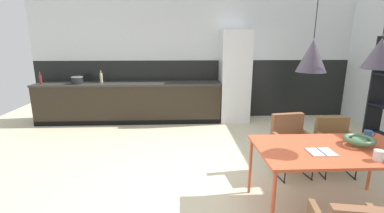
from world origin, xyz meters
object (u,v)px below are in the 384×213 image
Objects in this scene: refrigerator_column at (235,77)px; bottle_wine_green at (101,78)px; armchair_corner_seat at (291,137)px; pendant_lamp_over_table_far at (380,53)px; mug_short_terracotta at (368,135)px; fruit_bowl at (359,140)px; bottle_vinegar_dark at (40,79)px; dining_table at (333,152)px; open_book at (321,152)px; cooking_pot at (77,80)px; armchair_far_side at (335,138)px; mug_dark_espresso at (379,155)px; pendant_lamp_over_table_near at (312,56)px.

refrigerator_column is 7.46× the size of bottle_wine_green.
pendant_lamp_over_table_far is at bearing 105.24° from armchair_corner_seat.
fruit_bowl is at bearing -141.44° from mug_short_terracotta.
armchair_corner_seat is 3.04× the size of bottle_vinegar_dark.
armchair_corner_seat reaches higher than dining_table.
bottle_wine_green is (-3.35, 3.52, 0.32)m from dining_table.
bottle_wine_green is (-3.16, 3.62, 0.27)m from open_book.
armchair_corner_seat is at bearing 83.22° from open_book.
refrigerator_column reaches higher than cooking_pot.
fruit_bowl reaches higher than dining_table.
armchair_far_side is 0.74m from mug_short_terracotta.
dining_table is 0.22m from open_book.
fruit_bowl reaches higher than open_book.
cooking_pot is at bearing 144.20° from mug_short_terracotta.
open_book is 0.22× the size of pendant_lamp_over_table_far.
mug_dark_espresso is 5.25m from bottle_wine_green.
armchair_far_side is at bearing -29.37° from cooking_pot.
pendant_lamp_over_table_near is 1.03× the size of pendant_lamp_over_table_far.
mug_short_terracotta is 1.26m from pendant_lamp_over_table_near.
pendant_lamp_over_table_near is 0.64m from pendant_lamp_over_table_far.
fruit_bowl is 5.33m from cooking_pot.
mug_dark_espresso is at bearing -81.03° from refrigerator_column.
bottle_vinegar_dark is at bearing -177.64° from cooking_pot.
armchair_far_side is 0.68× the size of pendant_lamp_over_table_far.
armchair_corner_seat is 3.04× the size of bottle_wine_green.
armchair_corner_seat is (-0.07, 0.90, -0.17)m from dining_table.
open_book is at bearing -169.80° from pendant_lamp_over_table_far.
refrigerator_column is at bearing 100.68° from pendant_lamp_over_table_far.
armchair_corner_seat is 1.26m from mug_dark_espresso.
mug_dark_espresso is 0.62m from mug_short_terracotta.
mug_short_terracotta is at bearing 24.90° from dining_table.
fruit_bowl reaches higher than armchair_far_side.
armchair_corner_seat is 6.43× the size of mug_short_terracotta.
open_book is (-0.19, -0.10, 0.05)m from dining_table.
armchair_corner_seat is at bearing 73.94° from pendant_lamp_over_table_near.
mug_dark_espresso is (0.25, -0.30, 0.10)m from dining_table.
armchair_corner_seat is 0.72× the size of pendant_lamp_over_table_near.
pendant_lamp_over_table_far is (4.16, -3.42, 0.73)m from cooking_pot.
refrigerator_column reaches higher than mug_short_terracotta.
dining_table is 6.41× the size of open_book.
fruit_bowl is (-0.26, -0.85, 0.31)m from armchair_far_side.
pendant_lamp_over_table_far is (0.63, -0.05, 0.02)m from pendant_lamp_over_table_near.
cooking_pot is at bearing 2.36° from bottle_vinegar_dark.
dining_table is at bearing 178.00° from pendant_lamp_over_table_far.
armchair_far_side is 5.76m from bottle_vinegar_dark.
refrigerator_column is at bearing -91.76° from armchair_corner_seat.
mug_dark_espresso and mug_short_terracotta have the same top height.
bottle_vinegar_dark is (-0.77, -0.03, 0.03)m from cooking_pot.
armchair_far_side is 2.80× the size of bottle_vinegar_dark.
pendant_lamp_over_table_far reaches higher than bottle_wine_green.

